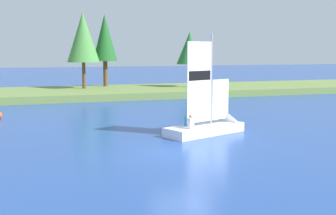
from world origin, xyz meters
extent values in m
plane|color=#234793|center=(0.00, 0.00, 0.00)|extent=(200.00, 200.00, 0.00)
cube|color=olive|center=(0.00, 25.25, 0.31)|extent=(80.00, 10.34, 0.62)
cylinder|color=brown|center=(-0.54, 26.63, 1.91)|extent=(0.33, 0.33, 2.57)
cone|color=#47893D|center=(-0.54, 26.63, 5.58)|extent=(3.12, 3.12, 4.77)
cylinder|color=brown|center=(1.96, 28.77, 1.93)|extent=(0.44, 0.44, 2.62)
cone|color=#1E5B23|center=(1.96, 28.77, 5.62)|extent=(2.47, 2.47, 4.77)
cylinder|color=brown|center=(9.93, 25.21, 1.78)|extent=(0.32, 0.32, 2.32)
cone|color=#286B2D|center=(9.93, 25.21, 4.56)|extent=(2.66, 2.66, 3.24)
cube|color=white|center=(2.68, 3.78, 0.24)|extent=(4.77, 3.15, 0.48)
cone|color=white|center=(4.78, 4.65, 0.24)|extent=(1.57, 1.71, 1.38)
cylinder|color=#B7B7BC|center=(3.10, 3.95, 2.84)|extent=(0.08, 0.08, 4.73)
cube|color=white|center=(2.32, 3.63, 2.76)|extent=(1.58, 0.68, 4.06)
cube|color=black|center=(2.32, 3.63, 3.07)|extent=(1.43, 0.62, 0.49)
cube|color=white|center=(3.77, 4.23, 1.74)|extent=(1.15, 0.50, 2.14)
cylinder|color=#B7B7BC|center=(2.32, 3.63, 0.70)|extent=(1.60, 0.70, 0.06)
cube|color=silver|center=(1.60, 2.97, 0.74)|extent=(0.34, 0.29, 0.53)
sphere|color=tan|center=(1.60, 2.97, 1.11)|extent=(0.20, 0.20, 0.20)
cube|color=#338CCC|center=(1.73, 3.75, 0.73)|extent=(0.34, 0.29, 0.51)
sphere|color=tan|center=(1.73, 3.75, 1.10)|extent=(0.20, 0.20, 0.20)
camera|label=1|loc=(-6.29, -17.69, 4.37)|focal=48.20mm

